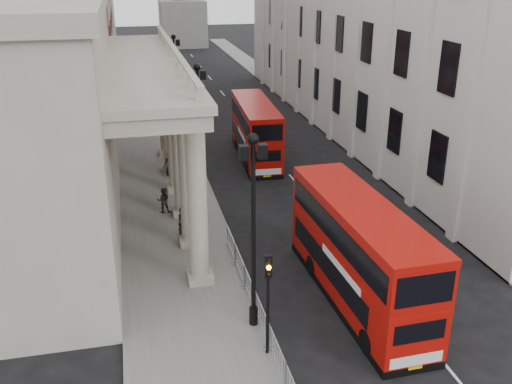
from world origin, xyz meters
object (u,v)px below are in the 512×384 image
lamp_post_mid (199,119)px  pedestrian_b (163,200)px  lamp_post_north (175,75)px  lamp_post_south (253,220)px  bus_near (359,251)px  bus_far (255,129)px  pedestrian_c (170,164)px  pedestrian_a (183,224)px  traffic_light (268,287)px

lamp_post_mid → pedestrian_b: 6.00m
lamp_post_north → pedestrian_b: 20.09m
lamp_post_south → bus_near: size_ratio=0.76×
bus_far → lamp_post_south: bearing=-99.5°
lamp_post_north → pedestrian_c: lamp_post_north is taller
bus_far → lamp_post_north: bearing=120.0°
bus_far → pedestrian_a: bus_far is taller
traffic_light → bus_far: bearing=78.2°
pedestrian_b → lamp_post_north: bearing=-94.4°
lamp_post_south → bus_far: 22.55m
lamp_post_mid → lamp_post_north: 16.00m
lamp_post_north → bus_near: lamp_post_north is taller
lamp_post_north → pedestrian_b: lamp_post_north is taller
bus_far → pedestrian_c: size_ratio=5.94×
bus_far → pedestrian_a: (-7.05, -13.25, -1.23)m
bus_far → pedestrian_b: bearing=-126.6°
bus_far → pedestrian_c: bearing=-154.4°
bus_near → pedestrian_b: size_ratio=6.86×
lamp_post_north → traffic_light: lamp_post_north is taller
bus_near → bus_far: size_ratio=1.06×
lamp_post_south → pedestrian_c: 19.51m
traffic_light → lamp_post_north: bearing=90.2°
lamp_post_mid → pedestrian_c: (-1.81, 3.03, -3.92)m
bus_far → lamp_post_mid: bearing=-127.5°
lamp_post_south → pedestrian_b: size_ratio=5.24×
bus_near → traffic_light: bearing=-149.9°
lamp_post_north → bus_far: 11.67m
traffic_light → pedestrian_c: bearing=95.2°
bus_far → pedestrian_a: size_ratio=5.43×
lamp_post_north → bus_near: size_ratio=0.76×
lamp_post_south → lamp_post_mid: size_ratio=1.00×
lamp_post_mid → pedestrian_a: size_ratio=4.38×
pedestrian_b → pedestrian_c: bearing=-94.8°
lamp_post_south → lamp_post_north: same height
bus_far → pedestrian_a: bearing=-114.5°
bus_near → pedestrian_b: (-7.79, 11.47, -1.53)m
lamp_post_north → pedestrian_a: lamp_post_north is taller
lamp_post_south → pedestrian_a: 9.60m
pedestrian_a → pedestrian_c: bearing=67.6°
lamp_post_north → pedestrian_a: (-1.99, -23.43, -3.84)m
lamp_post_south → bus_near: 5.68m
bus_near → pedestrian_a: size_ratio=5.73×
lamp_post_north → pedestrian_b: bearing=-98.1°
bus_near → pedestrian_a: bus_near is taller
lamp_post_south → pedestrian_b: lamp_post_south is taller
bus_near → pedestrian_a: 10.37m
pedestrian_c → lamp_post_north: bearing=96.4°
pedestrian_a → pedestrian_b: 4.02m
lamp_post_north → traffic_light: bearing=-89.8°
bus_near → lamp_post_north: bearing=97.4°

